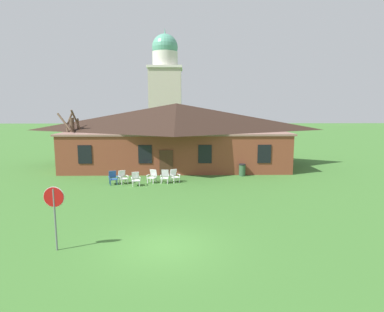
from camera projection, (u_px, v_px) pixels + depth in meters
ground_plane at (165, 246)px, 12.84m from camera, size 200.00×200.00×0.00m
brick_building at (177, 134)px, 30.74m from camera, size 20.12×10.40×5.88m
dome_tower at (165, 92)px, 49.33m from camera, size 5.18×5.18×17.31m
stop_sign at (54, 205)px, 12.24m from camera, size 0.81×0.07×2.54m
lawn_chair_by_porch at (113, 177)px, 23.19m from camera, size 0.78×0.82×0.96m
lawn_chair_near_door at (123, 177)px, 23.37m from camera, size 0.84×0.87×0.96m
lawn_chair_left_end at (136, 179)px, 22.78m from camera, size 0.73×0.78×0.96m
lawn_chair_middle at (152, 176)px, 23.69m from camera, size 0.77×0.82×0.96m
lawn_chair_right_end at (165, 176)px, 23.59m from camera, size 0.66×0.69×0.96m
lawn_chair_far_side at (174, 176)px, 23.82m from camera, size 0.83×0.86×0.96m
bare_tree_beside_building at (73, 139)px, 28.12m from camera, size 1.90×1.88×5.31m
trash_bin at (242, 170)px, 25.99m from camera, size 0.56×0.56×0.98m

